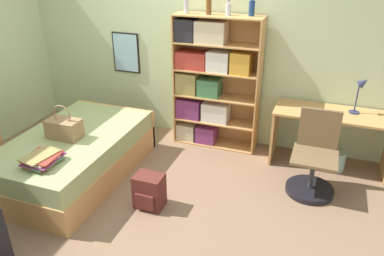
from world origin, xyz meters
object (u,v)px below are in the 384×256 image
at_px(desk, 331,128).
at_px(desk_chair, 313,168).
at_px(bottle_blue, 252,8).
at_px(desk_lamp, 361,89).
at_px(bed, 76,155).
at_px(bottle_green, 186,5).
at_px(handbag, 64,128).
at_px(bottle_clear, 228,9).
at_px(waste_bin, 336,160).
at_px(bookcase, 208,81).
at_px(book_stack_on_bed, 42,159).
at_px(backpack, 149,191).
at_px(bottle_brown, 209,4).

xyz_separation_m(desk, desk_chair, (-0.14, -0.60, -0.23)).
xyz_separation_m(bottle_blue, desk_chair, (0.92, -0.74, -1.51)).
bearing_deg(desk_lamp, bottle_blue, 176.38).
bearing_deg(bed, bottle_green, 54.28).
height_order(bottle_green, desk_lamp, bottle_green).
distance_m(bottle_blue, desk_chair, 1.92).
distance_m(handbag, bottle_clear, 2.29).
bearing_deg(waste_bin, bookcase, 174.84).
distance_m(bed, book_stack_on_bed, 0.71).
bearing_deg(book_stack_on_bed, desk_lamp, 33.49).
height_order(handbag, desk, handbag).
bearing_deg(book_stack_on_bed, backpack, 21.20).
bearing_deg(bed, bookcase, 47.77).
relative_size(bed, bookcase, 1.11).
bearing_deg(bed, bottle_clear, 42.52).
bearing_deg(bottle_clear, bottle_green, -175.92).
bearing_deg(bookcase, bottle_clear, -0.54).
relative_size(bed, bottle_brown, 6.49).
xyz_separation_m(handbag, bottle_blue, (1.70, 1.43, 1.16)).
height_order(bookcase, desk, bookcase).
xyz_separation_m(book_stack_on_bed, bookcase, (1.06, 1.92, 0.30)).
distance_m(bed, bottle_blue, 2.64).
xyz_separation_m(bookcase, desk_lamp, (1.80, -0.03, 0.13)).
xyz_separation_m(bookcase, bottle_green, (-0.27, -0.04, 0.93)).
bearing_deg(bottle_clear, desk, -4.12).
distance_m(book_stack_on_bed, bottle_blue, 2.80).
relative_size(bottle_brown, bottle_blue, 1.20).
height_order(bed, bottle_brown, bottle_brown).
distance_m(bottle_blue, desk, 1.68).
height_order(desk, backpack, desk).
height_order(bottle_brown, desk_lamp, bottle_brown).
xyz_separation_m(bottle_green, bottle_clear, (0.51, 0.04, -0.03)).
xyz_separation_m(bottle_brown, desk, (1.56, -0.09, -1.31)).
bearing_deg(bottle_brown, desk_chair, -25.86).
distance_m(bookcase, bottle_clear, 0.93).
xyz_separation_m(book_stack_on_bed, desk, (2.62, 1.82, -0.06)).
distance_m(handbag, book_stack_on_bed, 0.57).
height_order(bottle_brown, waste_bin, bottle_brown).
distance_m(bottle_clear, backpack, 2.25).
bearing_deg(desk_lamp, bed, -156.96).
relative_size(bookcase, bottle_green, 6.43).
distance_m(bottle_green, desk_chair, 2.37).
height_order(desk_lamp, waste_bin, desk_lamp).
bearing_deg(bottle_green, waste_bin, -3.32).
bearing_deg(bottle_blue, bed, -141.13).
bearing_deg(bed, waste_bin, 21.86).
relative_size(book_stack_on_bed, desk_lamp, 0.87).
distance_m(bookcase, desk_chair, 1.69).
xyz_separation_m(bottle_brown, backpack, (-0.11, -1.55, -1.63)).
bearing_deg(desk_lamp, bookcase, 179.02).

